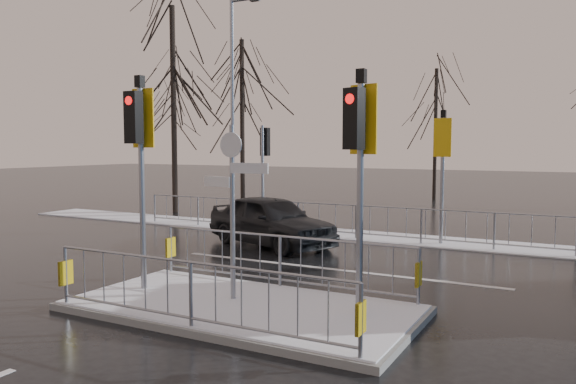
% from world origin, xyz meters
% --- Properties ---
extents(ground, '(120.00, 120.00, 0.00)m').
position_xyz_m(ground, '(0.00, 0.00, 0.00)').
color(ground, black).
rests_on(ground, ground).
extents(snow_verge, '(30.00, 2.00, 0.04)m').
position_xyz_m(snow_verge, '(0.00, 8.60, 0.02)').
color(snow_verge, white).
rests_on(snow_verge, ground).
extents(lane_markings, '(8.00, 11.38, 0.01)m').
position_xyz_m(lane_markings, '(0.00, -0.33, 0.00)').
color(lane_markings, silver).
rests_on(lane_markings, ground).
extents(traffic_island, '(6.00, 3.04, 4.15)m').
position_xyz_m(traffic_island, '(-0.01, 0.01, 0.39)').
color(traffic_island, slate).
rests_on(traffic_island, ground).
extents(far_kerb_fixtures, '(18.00, 0.65, 3.83)m').
position_xyz_m(far_kerb_fixtures, '(0.29, 8.09, 1.02)').
color(far_kerb_fixtures, gray).
rests_on(far_kerb_fixtures, ground).
extents(car_far_lane, '(4.61, 3.11, 1.46)m').
position_xyz_m(car_far_lane, '(-2.74, 5.80, 0.73)').
color(car_far_lane, black).
rests_on(car_far_lane, ground).
extents(tree_near_a, '(4.75, 4.75, 8.97)m').
position_xyz_m(tree_near_a, '(-10.50, 11.00, 6.11)').
color(tree_near_a, black).
rests_on(tree_near_a, ground).
extents(tree_near_b, '(4.00, 4.00, 7.55)m').
position_xyz_m(tree_near_b, '(-8.00, 12.50, 5.15)').
color(tree_near_b, black).
rests_on(tree_near_b, ground).
extents(tree_near_c, '(3.50, 3.50, 6.61)m').
position_xyz_m(tree_near_c, '(-12.50, 13.50, 4.50)').
color(tree_near_c, black).
rests_on(tree_near_c, ground).
extents(tree_far_a, '(3.75, 3.75, 7.08)m').
position_xyz_m(tree_far_a, '(-2.00, 22.00, 4.82)').
color(tree_far_a, black).
rests_on(tree_far_a, ground).
extents(street_lamp_left, '(1.25, 0.18, 8.20)m').
position_xyz_m(street_lamp_left, '(-6.43, 9.50, 4.49)').
color(street_lamp_left, gray).
rests_on(street_lamp_left, ground).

